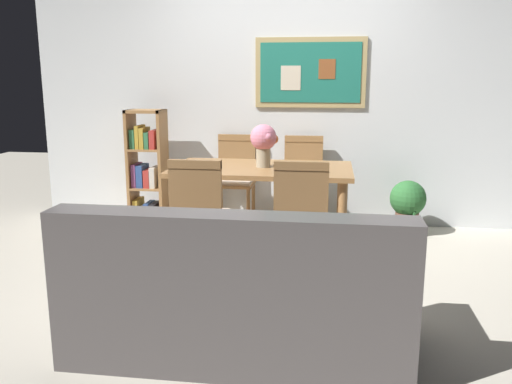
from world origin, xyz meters
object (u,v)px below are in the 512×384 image
object	(u,v)px
dining_table	(262,178)
dining_chair_near_left	(199,208)
potted_ivy	(408,204)
tv_remote	(319,171)
flower_vase	(264,141)
dining_chair_far_left	(235,172)
bookshelf	(147,172)
dining_chair_far_right	(303,175)
dining_chair_near_right	(301,211)
leather_couch	(238,297)

from	to	relation	value
dining_table	dining_chair_near_left	distance (m)	0.85
potted_ivy	tv_remote	size ratio (longest dim) A/B	3.26
flower_vase	tv_remote	distance (m)	0.55
dining_chair_far_left	bookshelf	world-z (taller)	bookshelf
potted_ivy	tv_remote	distance (m)	1.23
dining_chair_far_right	dining_table	bearing A→B (deg)	-113.35
dining_chair_far_right	dining_chair_near_right	bearing A→B (deg)	-87.29
tv_remote	leather_couch	bearing A→B (deg)	-103.49
dining_table	potted_ivy	xyz separation A→B (m)	(1.32, 0.61, -0.33)
dining_chair_far_left	tv_remote	xyz separation A→B (m)	(0.85, -0.94, 0.20)
bookshelf	tv_remote	xyz separation A→B (m)	(1.73, -0.80, 0.19)
dining_chair_near_left	leather_couch	bearing A→B (deg)	-65.49
leather_couch	bookshelf	distance (m)	2.76
dining_chair_far_right	flower_vase	size ratio (longest dim) A/B	2.50
dining_chair_far_left	dining_chair_far_right	xyz separation A→B (m)	(0.68, -0.03, 0.00)
dining_table	bookshelf	distance (m)	1.39
leather_couch	bookshelf	size ratio (longest dim) A/B	1.54
dining_table	flower_vase	bearing A→B (deg)	-4.52
bookshelf	potted_ivy	xyz separation A→B (m)	(2.56, 0.00, -0.25)
dining_chair_far_left	dining_table	bearing A→B (deg)	-63.89
dining_chair_far_right	bookshelf	distance (m)	1.56
dining_chair_far_right	leather_couch	xyz separation A→B (m)	(-0.21, -2.51, -0.22)
dining_table	tv_remote	xyz separation A→B (m)	(0.49, -0.19, 0.10)
dining_table	bookshelf	xyz separation A→B (m)	(-1.24, 0.60, -0.09)
dining_chair_far_left	potted_ivy	world-z (taller)	dining_chair_far_left
dining_table	dining_chair_far_left	distance (m)	0.84
dining_table	tv_remote	distance (m)	0.53
dining_chair_near_right	leather_couch	size ratio (longest dim) A/B	0.51
dining_chair_far_right	tv_remote	distance (m)	0.95
dining_table	tv_remote	world-z (taller)	tv_remote
dining_chair_near_left	tv_remote	bearing A→B (deg)	33.65
potted_ivy	flower_vase	distance (m)	1.58
leather_couch	dining_chair_near_right	bearing A→B (deg)	75.34
dining_chair_far_left	flower_vase	world-z (taller)	flower_vase
potted_ivy	tv_remote	bearing A→B (deg)	-136.05
flower_vase	dining_chair_near_right	bearing A→B (deg)	-63.25
dining_chair_near_left	dining_chair_near_right	bearing A→B (deg)	2.42
dining_chair_near_right	potted_ivy	size ratio (longest dim) A/B	1.73
dining_chair_far_right	flower_vase	xyz separation A→B (m)	(-0.30, -0.72, 0.41)
dining_chair_far_left	dining_chair_near_right	world-z (taller)	same
dining_chair_far_left	potted_ivy	distance (m)	1.71
dining_chair_near_right	flower_vase	world-z (taller)	flower_vase
bookshelf	potted_ivy	distance (m)	2.57
dining_chair_near_right	dining_chair_far_right	world-z (taller)	same
dining_chair_far_right	dining_chair_far_left	bearing A→B (deg)	177.70
dining_chair_far_right	tv_remote	xyz separation A→B (m)	(0.17, -0.92, 0.20)
bookshelf	potted_ivy	size ratio (longest dim) A/B	2.22
potted_ivy	dining_table	bearing A→B (deg)	-155.23
dining_chair_near_left	potted_ivy	xyz separation A→B (m)	(1.68, 1.37, -0.24)
dining_chair_near_left	bookshelf	world-z (taller)	bookshelf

